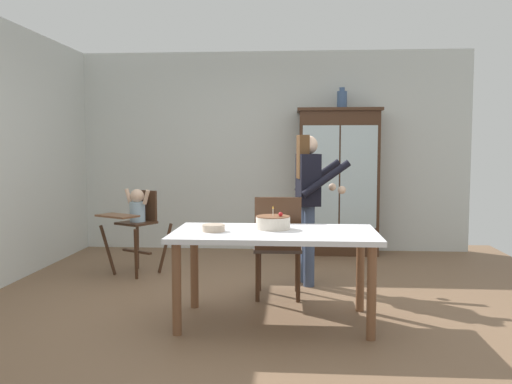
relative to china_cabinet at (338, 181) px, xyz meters
name	(u,v)px	position (x,y,z in m)	size (l,w,h in m)	color
ground_plane	(258,302)	(-0.89, -2.37, -0.96)	(6.24, 6.24, 0.00)	brown
wall_back	(272,152)	(-0.89, 0.26, 0.39)	(5.32, 0.06, 2.70)	silver
china_cabinet	(338,181)	(0.00, 0.00, 0.00)	(1.08, 0.48, 1.91)	#422819
ceramic_vase	(342,99)	(0.04, 0.00, 1.07)	(0.13, 0.13, 0.27)	#3D567F
high_chair_with_toddler	(137,216)	(-2.31, -1.34, -0.31)	(0.78, 0.84, 0.95)	#422819
adult_person	(309,190)	(-0.43, -1.66, 0.01)	(0.56, 0.55, 1.53)	#3D4C6B
dining_table	(275,243)	(-0.72, -2.91, -0.31)	(1.62, 0.89, 0.74)	silver
birthday_cake	(273,222)	(-0.74, -2.80, -0.17)	(0.28, 0.28, 0.19)	beige
serving_bowl	(214,228)	(-1.21, -2.95, -0.19)	(0.18, 0.18, 0.06)	#C6AD93
dining_chair_far_side	(278,240)	(-0.72, -2.25, -0.41)	(0.45, 0.45, 0.96)	#422819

